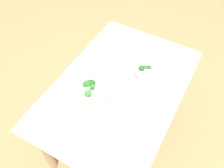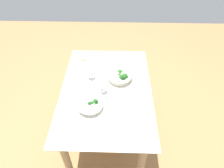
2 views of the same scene
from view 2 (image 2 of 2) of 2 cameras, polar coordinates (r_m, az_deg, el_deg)
ground_plane at (r=2.63m, az=-1.32°, el=-13.38°), size 6.00×6.00×0.00m
dining_table at (r=2.11m, az=-1.60°, el=-3.88°), size 1.36×0.91×0.77m
broccoli_bowl_far at (r=1.86m, az=-6.16°, el=-6.08°), size 0.24×0.24×0.08m
broccoli_bowl_near at (r=2.11m, az=2.38°, el=2.17°), size 0.26×0.26×0.09m
bread_side_plate at (r=2.44m, az=-8.40°, el=7.39°), size 0.19×0.19×0.03m
water_glass_center at (r=1.98m, az=-2.56°, el=-1.31°), size 0.06×0.06×0.08m
water_glass_side at (r=2.14m, az=-6.26°, el=2.85°), size 0.08×0.08×0.09m
fork_by_far_bowl at (r=1.82m, az=6.01°, el=-8.69°), size 0.07×0.08×0.00m
fork_by_near_bowl at (r=1.76m, az=1.85°, el=-10.91°), size 0.10×0.06×0.00m
table_knife_left at (r=1.89m, az=-0.02°, el=-5.85°), size 0.15×0.17×0.00m
table_knife_right at (r=1.77m, az=-2.64°, el=-10.43°), size 0.10×0.20×0.00m
napkin_folded_upper at (r=1.73m, az=6.77°, el=-12.98°), size 0.21×0.20×0.01m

